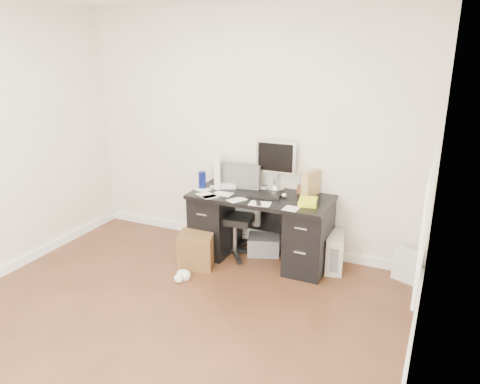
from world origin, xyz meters
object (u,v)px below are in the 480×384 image
Objects in this scene: keyboard at (258,195)px; wicker_basket at (197,249)px; office_chair at (235,212)px; pc_tower at (334,252)px; desk at (260,226)px; lcd_monitor at (276,165)px.

keyboard is 1.29× the size of wicker_basket.
pc_tower is at bearing -2.02° from office_chair.
keyboard is (-0.01, -0.05, 0.36)m from desk.
lcd_monitor is 1.12m from pc_tower.
desk is 3.23× the size of keyboard.
lcd_monitor is at bearing 74.44° from desk.
pc_tower is (0.81, 0.10, -0.20)m from desk.
lcd_monitor is at bearing 66.88° from keyboard.
wicker_basket is at bearing -127.45° from office_chair.
lcd_monitor is at bearing 46.15° from wicker_basket.
office_chair reaches higher than desk.
wicker_basket is (-0.57, -0.41, -0.22)m from desk.
pc_tower is 1.47m from wicker_basket.
office_chair is 1.17m from pc_tower.
lcd_monitor is 0.69m from office_chair.
office_chair reaches higher than wicker_basket.
desk is at bearing 174.69° from pc_tower.
office_chair is at bearing 159.38° from keyboard.
wicker_basket is at bearing -144.01° from desk.
wicker_basket is (-1.38, -0.52, -0.02)m from pc_tower.
wicker_basket is at bearing -136.34° from lcd_monitor.
desk is 1.48× the size of office_chair.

